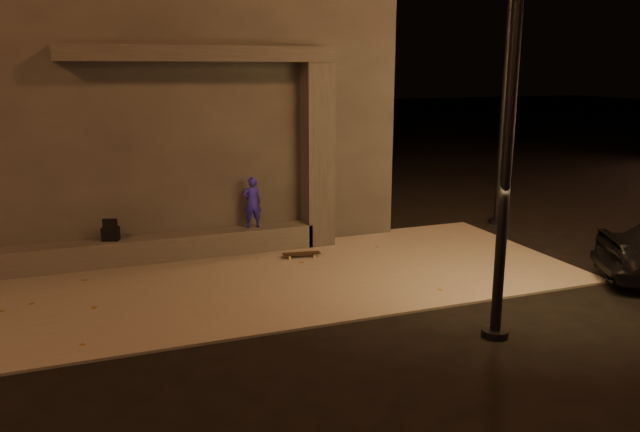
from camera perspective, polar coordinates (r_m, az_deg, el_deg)
name	(u,v)px	position (r m, az deg, el deg)	size (l,w,h in m)	color
ground	(298,325)	(8.92, -2.03, -9.92)	(120.00, 120.00, 0.00)	black
sidewalk	(260,280)	(10.70, -5.50, -5.82)	(11.00, 4.40, 0.04)	slate
building	(159,111)	(14.38, -14.48, 9.28)	(9.00, 5.10, 5.22)	#393634
ledge	(157,248)	(12.02, -14.69, -2.83)	(6.00, 0.55, 0.45)	#4C4A45
column	(317,155)	(12.42, -0.24, 5.56)	(0.55, 0.55, 3.60)	#393634
canopy	(202,54)	(11.76, -10.76, 14.37)	(5.00, 0.70, 0.28)	#393634
skateboarder	(252,202)	(12.16, -6.23, 1.25)	(0.36, 0.24, 1.00)	#271CBA
backpack	(111,233)	(11.88, -18.61, -1.44)	(0.34, 0.27, 0.42)	black
skateboard	(301,254)	(11.82, -1.71, -3.47)	(0.74, 0.29, 0.08)	black
street_lamp_0	(518,5)	(8.19, 17.63, 17.94)	(0.36, 0.36, 7.54)	black
street_lamp_2	(510,19)	(14.78, 16.98, 16.88)	(0.36, 0.36, 8.14)	black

